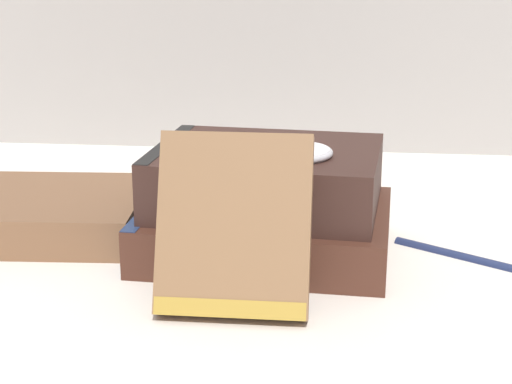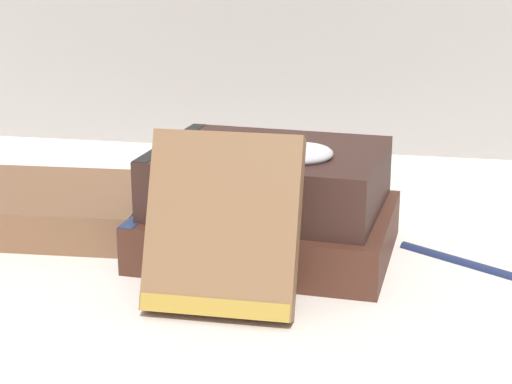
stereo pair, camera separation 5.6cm
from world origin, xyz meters
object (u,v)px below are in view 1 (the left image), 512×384
object	(u,v)px
pocket_watch	(297,152)
reading_glasses	(226,203)
book_flat_bottom	(259,230)
book_flat_top	(260,177)
fountain_pen	(471,255)
book_leaning_front	(234,232)

from	to	relation	value
pocket_watch	reading_glasses	world-z (taller)	pocket_watch
book_flat_bottom	pocket_watch	bearing A→B (deg)	-23.19
book_flat_top	pocket_watch	size ratio (longest dim) A/B	3.24
book_flat_top	fountain_pen	xyz separation A→B (m)	(0.17, -0.01, -0.06)
book_flat_bottom	fountain_pen	xyz separation A→B (m)	(0.17, -0.00, -0.01)
book_flat_bottom	book_leaning_front	bearing A→B (deg)	-89.63
book_flat_top	book_leaning_front	bearing A→B (deg)	-88.15
book_flat_bottom	book_leaning_front	world-z (taller)	book_leaning_front
reading_glasses	fountain_pen	size ratio (longest dim) A/B	0.80
reading_glasses	pocket_watch	bearing A→B (deg)	-53.97
pocket_watch	reading_glasses	distance (m)	0.18
pocket_watch	reading_glasses	xyz separation A→B (m)	(-0.07, 0.14, -0.09)
reading_glasses	book_flat_top	bearing A→B (deg)	-61.72
pocket_watch	fountain_pen	bearing A→B (deg)	6.11
book_flat_top	fountain_pen	world-z (taller)	book_flat_top
book_leaning_front	fountain_pen	xyz separation A→B (m)	(0.17, 0.11, -0.05)
reading_glasses	fountain_pen	xyz separation A→B (m)	(0.21, -0.12, 0.00)
pocket_watch	fountain_pen	xyz separation A→B (m)	(0.14, 0.01, -0.08)
book_flat_top	book_leaning_front	size ratio (longest dim) A/B	1.55
book_leaning_front	pocket_watch	world-z (taller)	book_leaning_front
book_flat_bottom	pocket_watch	world-z (taller)	pocket_watch
book_flat_top	pocket_watch	distance (m)	0.05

